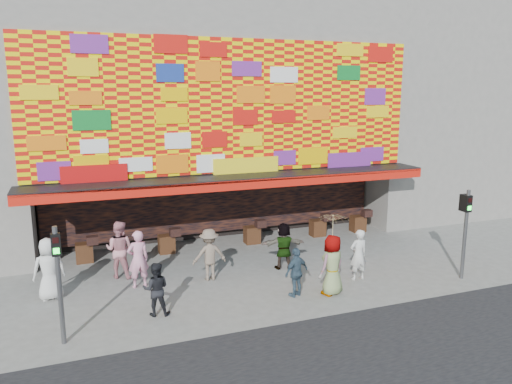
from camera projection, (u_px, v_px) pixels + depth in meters
ground at (272, 287)px, 15.86m from camera, size 90.00×90.00×0.00m
shop_building at (203, 111)px, 22.31m from camera, size 15.20×9.40×10.00m
neighbor_right at (442, 93)px, 26.48m from camera, size 11.00×8.00×12.00m
signal_left at (58, 272)px, 11.97m from camera, size 0.22×0.20×3.00m
signal_right at (466, 224)px, 16.25m from camera, size 0.22×0.20×3.00m
ped_a at (49, 269)px, 14.79m from camera, size 1.02×0.76×1.89m
ped_b at (138, 259)px, 15.70m from camera, size 0.73×0.53×1.86m
ped_c at (156, 289)px, 13.77m from camera, size 0.86×0.74×1.52m
ped_d at (209, 255)px, 16.33m from camera, size 1.12×0.65×1.72m
ped_e at (296, 272)px, 15.04m from camera, size 0.97×0.66×1.53m
ped_f at (284, 246)px, 17.39m from camera, size 1.59×0.77×1.64m
ped_g at (332, 265)px, 15.14m from camera, size 1.07×0.88×1.87m
ped_h at (358, 255)px, 16.36m from camera, size 0.63×0.42×1.70m
ped_i at (119, 249)px, 16.53m from camera, size 1.17×1.08×1.93m
parasol at (333, 228)px, 14.90m from camera, size 1.19×1.20×1.79m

